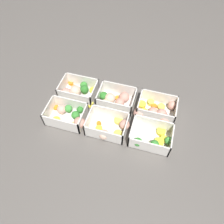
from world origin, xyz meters
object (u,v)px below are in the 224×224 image
Objects in this scene: container_near_center at (115,99)px; container_near_right at (77,91)px; container_far_center at (110,127)px; container_far_left at (152,138)px; container_far_right at (70,116)px; container_near_left at (156,111)px.

container_near_center is 0.92× the size of container_near_right.
container_near_center is 0.86× the size of container_far_center.
container_near_center is 0.24m from container_far_left.
container_near_right is (0.18, 0.00, -0.00)m from container_near_center.
container_far_left is at bearing 178.65° from container_far_right.
container_near_center is (0.18, -0.01, 0.00)m from container_near_left.
container_far_center is at bearing 178.09° from container_far_right.
container_near_right is at bearing -35.86° from container_far_center.
container_near_center is at bearing -179.40° from container_near_right.
container_far_right is at bearing 40.79° from container_near_center.
container_far_center is 0.18m from container_far_right.
container_far_right is (0.16, 0.14, -0.00)m from container_near_center.
container_far_left is 0.92× the size of container_far_right.
container_near_center and container_far_left have the same top height.
container_far_center is (0.17, 0.13, -0.00)m from container_near_left.
container_far_left is (-0.37, 0.14, -0.00)m from container_near_right.
container_far_left is at bearing 158.77° from container_near_right.
container_near_left is 1.08× the size of container_far_left.
container_far_left is at bearing 142.84° from container_near_center.
container_far_right is (0.34, 0.13, 0.00)m from container_near_left.
container_near_left is at bearing -141.51° from container_far_center.
container_near_left is 1.12× the size of container_near_center.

